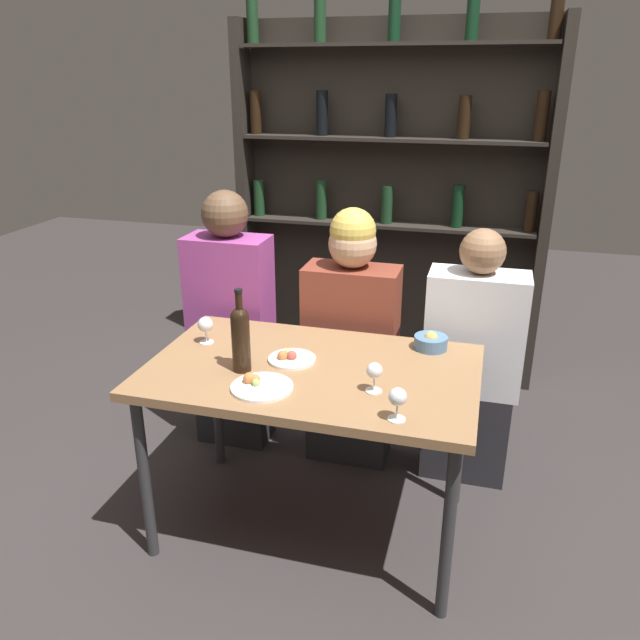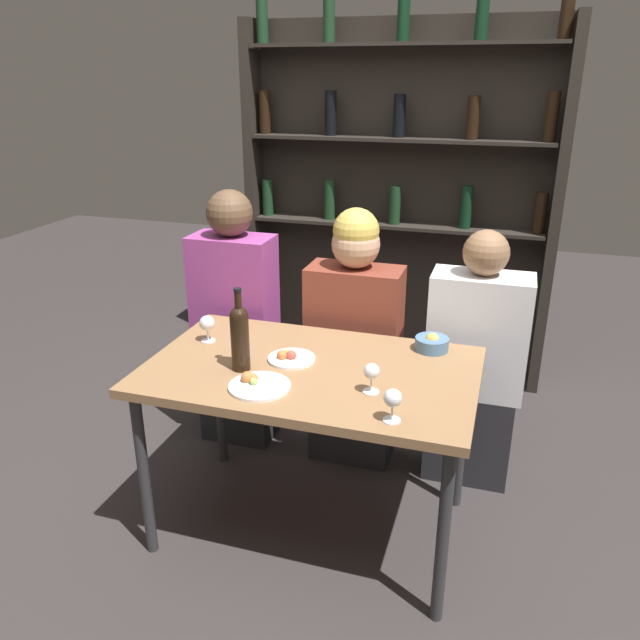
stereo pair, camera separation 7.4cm
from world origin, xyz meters
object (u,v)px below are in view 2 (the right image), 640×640
at_px(seated_person_right, 474,369).
at_px(seated_person_left, 236,327).
at_px(food_plate_1, 290,358).
at_px(snack_bowl, 432,343).
at_px(food_plate_0, 257,384).
at_px(wine_glass_0, 372,373).
at_px(wine_glass_2, 393,399).
at_px(seated_person_center, 354,343).
at_px(wine_glass_1, 207,324).
at_px(wine_bottle, 240,335).

bearing_deg(seated_person_right, seated_person_left, 180.00).
xyz_separation_m(food_plate_1, snack_bowl, (0.52, 0.26, 0.02)).
xyz_separation_m(food_plate_0, food_plate_1, (0.04, 0.25, 0.00)).
bearing_deg(wine_glass_0, wine_glass_2, -57.57).
relative_size(food_plate_0, seated_person_center, 0.18).
height_order(wine_glass_0, food_plate_0, wine_glass_0).
distance_m(wine_glass_0, wine_glass_1, 0.79).
distance_m(wine_glass_2, seated_person_left, 1.32).
relative_size(wine_glass_1, food_plate_0, 0.51).
height_order(wine_glass_0, seated_person_center, seated_person_center).
xyz_separation_m(wine_bottle, wine_glass_2, (0.62, -0.21, -0.06)).
bearing_deg(wine_bottle, wine_glass_2, -18.26).
height_order(food_plate_1, snack_bowl, snack_bowl).
xyz_separation_m(wine_bottle, seated_person_left, (-0.34, 0.67, -0.27)).
distance_m(wine_glass_2, food_plate_1, 0.58).
xyz_separation_m(wine_glass_1, food_plate_0, (0.36, -0.32, -0.07)).
relative_size(snack_bowl, seated_person_center, 0.11).
relative_size(food_plate_0, snack_bowl, 1.65).
bearing_deg(wine_glass_2, food_plate_1, 144.68).
bearing_deg(seated_person_left, wine_glass_0, -39.60).
bearing_deg(wine_glass_2, seated_person_right, 76.37).
bearing_deg(food_plate_1, seated_person_center, 77.54).
xyz_separation_m(wine_bottle, seated_person_right, (0.84, 0.67, -0.33)).
xyz_separation_m(wine_glass_0, seated_person_center, (-0.24, 0.71, -0.21)).
xyz_separation_m(seated_person_center, seated_person_right, (0.56, -0.00, -0.05)).
height_order(wine_glass_0, wine_glass_2, wine_glass_2).
bearing_deg(food_plate_1, seated_person_left, 132.08).
distance_m(food_plate_0, seated_person_right, 1.09).
relative_size(wine_glass_2, food_plate_1, 0.61).
bearing_deg(seated_person_center, snack_bowl, -35.06).
relative_size(wine_bottle, seated_person_left, 0.25).
xyz_separation_m(snack_bowl, seated_person_right, (0.17, 0.28, -0.22)).
distance_m(wine_glass_2, snack_bowl, 0.60).
height_order(wine_glass_0, wine_glass_1, wine_glass_1).
bearing_deg(wine_glass_0, seated_person_center, 108.99).
relative_size(wine_bottle, wine_glass_1, 2.85).
relative_size(wine_glass_0, food_plate_1, 0.60).
distance_m(seated_person_center, seated_person_right, 0.57).
bearing_deg(seated_person_left, snack_bowl, -15.45).
height_order(wine_glass_0, snack_bowl, wine_glass_0).
height_order(wine_bottle, food_plate_0, wine_bottle).
bearing_deg(wine_bottle, food_plate_1, 40.17).
height_order(wine_glass_0, food_plate_1, wine_glass_0).
distance_m(food_plate_1, seated_person_left, 0.74).
height_order(wine_bottle, wine_glass_1, wine_bottle).
distance_m(wine_glass_1, food_plate_1, 0.41).
bearing_deg(seated_person_right, food_plate_1, -141.57).
relative_size(wine_glass_1, wine_glass_2, 1.00).
bearing_deg(food_plate_0, wine_glass_0, 11.95).
height_order(seated_person_left, seated_person_center, seated_person_left).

